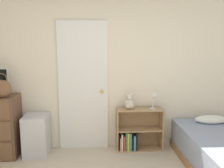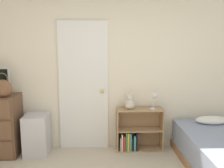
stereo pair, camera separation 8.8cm
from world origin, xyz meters
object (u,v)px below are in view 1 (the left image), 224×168
(teddy_bear, at_px, (130,102))
(desk_lamp, at_px, (154,98))
(handbag, at_px, (2,88))
(bookshelf, at_px, (135,133))
(storage_bin, at_px, (37,135))

(teddy_bear, relative_size, desk_lamp, 0.92)
(desk_lamp, bearing_deg, handbag, -175.14)
(bookshelf, distance_m, desk_lamp, 0.65)
(handbag, relative_size, desk_lamp, 1.34)
(handbag, relative_size, bookshelf, 0.48)
(handbag, bearing_deg, bookshelf, 6.77)
(handbag, height_order, desk_lamp, handbag)
(bookshelf, bearing_deg, handbag, -173.23)
(storage_bin, relative_size, teddy_bear, 2.53)
(storage_bin, bearing_deg, handbag, -160.42)
(storage_bin, height_order, desk_lamp, desk_lamp)
(handbag, relative_size, teddy_bear, 1.45)
(bookshelf, xyz_separation_m, teddy_bear, (-0.10, -0.01, 0.51))
(teddy_bear, xyz_separation_m, desk_lamp, (0.38, -0.04, 0.08))
(storage_bin, xyz_separation_m, bookshelf, (1.55, 0.09, -0.03))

